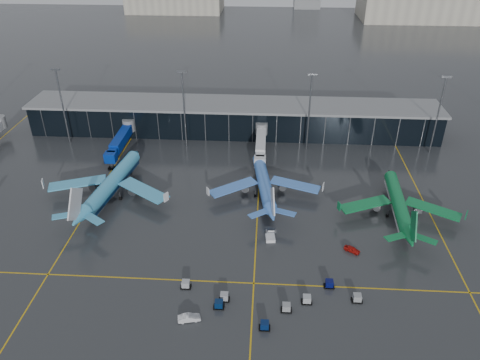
# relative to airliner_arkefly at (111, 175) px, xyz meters

# --- Properties ---
(ground) EXTENTS (600.00, 600.00, 0.00)m
(ground) POSITION_rel_airliner_arkefly_xyz_m (30.15, -17.94, -6.39)
(ground) COLOR #282B2D
(ground) RESTS_ON ground
(terminal_pier) EXTENTS (142.00, 17.00, 10.70)m
(terminal_pier) POSITION_rel_airliner_arkefly_xyz_m (30.15, 44.06, -0.97)
(terminal_pier) COLOR black
(terminal_pier) RESTS_ON ground
(jet_bridges) EXTENTS (94.00, 27.50, 7.20)m
(jet_bridges) POSITION_rel_airliner_arkefly_xyz_m (-4.85, 25.05, -1.84)
(jet_bridges) COLOR #595B60
(jet_bridges) RESTS_ON ground
(flood_masts) EXTENTS (203.00, 0.50, 25.50)m
(flood_masts) POSITION_rel_airliner_arkefly_xyz_m (35.15, 32.06, 7.42)
(flood_masts) COLOR #595B60
(flood_masts) RESTS_ON ground
(distant_hangars) EXTENTS (260.00, 71.00, 22.00)m
(distant_hangars) POSITION_rel_airliner_arkefly_xyz_m (80.09, 252.14, 2.40)
(distant_hangars) COLOR #B2AD99
(distant_hangars) RESTS_ON ground
(taxi_lines) EXTENTS (220.00, 120.00, 0.02)m
(taxi_lines) POSITION_rel_airliner_arkefly_xyz_m (40.15, -7.33, -6.38)
(taxi_lines) COLOR gold
(taxi_lines) RESTS_ON ground
(airliner_arkefly) EXTENTS (41.75, 46.10, 12.78)m
(airliner_arkefly) POSITION_rel_airliner_arkefly_xyz_m (0.00, 0.00, 0.00)
(airliner_arkefly) COLOR #41A6D6
(airliner_arkefly) RESTS_ON ground
(airliner_klm_near) EXTENTS (37.28, 41.12, 11.36)m
(airliner_klm_near) POSITION_rel_airliner_arkefly_xyz_m (41.54, 3.43, -0.71)
(airliner_klm_near) COLOR #427CDB
(airliner_klm_near) RESTS_ON ground
(airliner_aer_lingus) EXTENTS (34.46, 38.63, 11.26)m
(airliner_aer_lingus) POSITION_rel_airliner_arkefly_xyz_m (76.29, -4.57, -0.76)
(airliner_aer_lingus) COLOR #0D743A
(airliner_aer_lingus) RESTS_ON ground
(baggage_carts) EXTENTS (37.56, 13.65, 1.70)m
(baggage_carts) POSITION_rel_airliner_arkefly_xyz_m (43.94, -38.34, -5.63)
(baggage_carts) COLOR black
(baggage_carts) RESTS_ON ground
(mobile_airstair) EXTENTS (2.49, 3.39, 3.45)m
(mobile_airstair) POSITION_rel_airliner_arkefly_xyz_m (43.56, -17.36, -5.62)
(mobile_airstair) COLOR white
(mobile_airstair) RESTS_ON ground
(service_van_red) EXTENTS (3.98, 3.38, 1.29)m
(service_van_red) POSITION_rel_airliner_arkefly_xyz_m (62.53, -20.93, -5.75)
(service_van_red) COLOR #AE110D
(service_van_red) RESTS_ON ground
(service_van_white) EXTENTS (4.60, 2.48, 1.44)m
(service_van_white) POSITION_rel_airliner_arkefly_xyz_m (28.02, -44.04, -5.67)
(service_van_white) COLOR silver
(service_van_white) RESTS_ON ground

